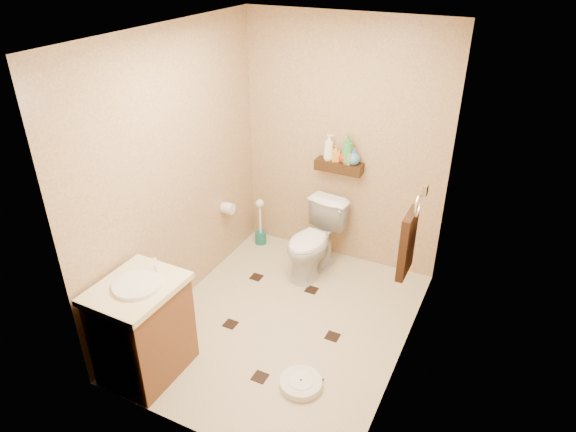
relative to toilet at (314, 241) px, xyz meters
The scene contains 20 objects.
ground 0.91m from the toilet, 83.55° to the right, with size 2.50×2.50×0.00m, color beige.
wall_back 0.95m from the toilet, 77.32° to the left, with size 2.00×0.04×2.40m, color tan.
wall_front 2.25m from the toilet, 87.41° to the right, with size 2.00×0.04×2.40m, color tan.
wall_left 1.49m from the toilet, 137.44° to the right, with size 0.04×2.50×2.40m, color tan.
wall_right 1.61m from the toilet, 37.25° to the right, with size 0.04×2.50×2.40m, color tan.
ceiling 2.21m from the toilet, 83.55° to the right, with size 2.00×2.50×0.02m, color silver.
wall_shelf 0.75m from the toilet, 74.45° to the left, with size 0.46×0.14×0.10m, color #3A2110.
floor_accents 0.96m from the toilet, 82.70° to the right, with size 1.16×1.28×0.01m.
toilet is the anchor object (origin of this frame).
vanity 1.87m from the toilet, 108.93° to the right, with size 0.55×0.66×0.92m.
bathroom_scale 1.54m from the toilet, 69.75° to the right, with size 0.36×0.36×0.06m.
toilet_brush 0.78m from the toilet, 161.85° to the left, with size 0.12×0.12×0.53m.
towel_ring 1.30m from the toilet, 30.02° to the right, with size 0.12×0.30×0.76m.
toilet_paper 0.90m from the toilet, 167.86° to the right, with size 0.12×0.11×0.12m.
bottle_a 0.91m from the toilet, 92.68° to the left, with size 0.10×0.10×0.25m, color white.
bottle_b 0.86m from the toilet, 80.58° to the left, with size 0.07×0.07×0.16m, color orange.
bottle_c 0.87m from the toilet, 66.81° to the left, with size 0.11×0.11×0.15m, color red.
bottle_d 0.94m from the toilet, 63.09° to the left, with size 0.11×0.11×0.29m, color green.
bottle_e 0.89m from the toilet, 60.12° to the left, with size 0.08×0.08×0.17m, color #CC8A44.
bottle_f 0.89m from the toilet, 55.00° to the left, with size 0.12×0.12×0.15m, color teal.
Camera 1 is at (1.55, -3.08, 2.95)m, focal length 32.00 mm.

